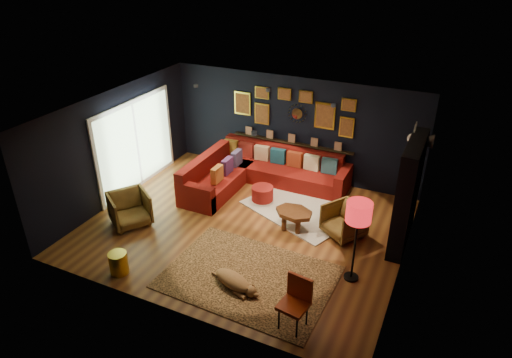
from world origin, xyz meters
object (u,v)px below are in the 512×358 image
at_px(coffee_table, 294,214).
at_px(orange_chair, 296,299).
at_px(gold_stool, 119,263).
at_px(dog, 233,278).
at_px(armchair_left, 130,208).
at_px(pouf, 262,193).
at_px(sectional, 255,173).
at_px(floor_lamp, 359,216).
at_px(armchair_right, 344,220).

distance_m(coffee_table, orange_chair, 2.73).
distance_m(gold_stool, dog, 2.16).
bearing_deg(coffee_table, armchair_left, -158.28).
relative_size(armchair_left, orange_chair, 0.89).
bearing_deg(coffee_table, gold_stool, -131.51).
distance_m(coffee_table, pouf, 1.36).
height_order(sectional, armchair_left, sectional).
distance_m(sectional, gold_stool, 4.24).
bearing_deg(dog, floor_lamp, 49.55).
distance_m(pouf, dog, 3.06).
bearing_deg(gold_stool, sectional, 78.91).
xyz_separation_m(coffee_table, pouf, (-1.09, 0.80, -0.17)).
relative_size(armchair_right, gold_stool, 1.75).
distance_m(orange_chair, dog, 1.41).
height_order(sectional, pouf, sectional).
distance_m(armchair_right, floor_lamp, 1.69).
bearing_deg(gold_stool, armchair_left, 121.30).
xyz_separation_m(sectional, gold_stool, (-0.82, -4.16, -0.11)).
distance_m(armchair_right, dog, 2.75).
height_order(armchair_left, gold_stool, armchair_left).
height_order(armchair_left, dog, armchair_left).
relative_size(orange_chair, floor_lamp, 0.57).
xyz_separation_m(pouf, armchair_right, (2.10, -0.56, 0.17)).
relative_size(sectional, orange_chair, 3.75).
bearing_deg(armchair_right, orange_chair, -57.15).
bearing_deg(orange_chair, coffee_table, 120.42).
bearing_deg(armchair_left, armchair_right, -35.77).
bearing_deg(coffee_table, pouf, 143.69).
xyz_separation_m(pouf, armchair_left, (-2.17, -2.10, 0.20)).
bearing_deg(floor_lamp, gold_stool, -156.97).
relative_size(pouf, dog, 0.47).
distance_m(pouf, orange_chair, 3.95).
distance_m(armchair_left, floor_lamp, 4.89).
bearing_deg(sectional, armchair_left, -121.38).
distance_m(armchair_left, armchair_right, 4.54).
distance_m(pouf, floor_lamp, 3.40).
relative_size(coffee_table, gold_stool, 2.16).
relative_size(coffee_table, armchair_left, 1.15).
bearing_deg(armchair_right, coffee_table, -133.71).
relative_size(armchair_right, floor_lamp, 0.47).
height_order(armchair_right, floor_lamp, floor_lamp).
xyz_separation_m(coffee_table, orange_chair, (1.00, -2.54, 0.17)).
height_order(coffee_table, pouf, coffee_table).
height_order(pouf, floor_lamp, floor_lamp).
bearing_deg(orange_chair, pouf, 130.93).
xyz_separation_m(armchair_left, orange_chair, (4.26, -1.24, 0.13)).
bearing_deg(gold_stool, armchair_right, 40.82).
height_order(sectional, armchair_right, sectional).
bearing_deg(floor_lamp, armchair_left, -176.93).
bearing_deg(sectional, dog, -70.63).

